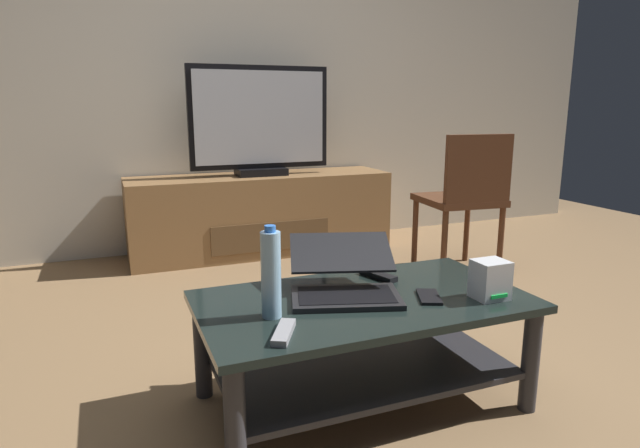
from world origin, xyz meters
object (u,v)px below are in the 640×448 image
at_px(router_box, 490,280).
at_px(dining_chair, 465,195).
at_px(water_bottle_near, 271,274).
at_px(coffee_table, 363,331).
at_px(television, 260,123).
at_px(laptop, 344,278).
at_px(soundbar_remote, 284,332).
at_px(media_cabinet, 261,214).
at_px(tv_remote, 378,275).
at_px(cell_phone, 429,297).

bearing_deg(router_box, dining_chair, 56.38).
height_order(router_box, water_bottle_near, water_bottle_near).
relative_size(coffee_table, television, 1.16).
bearing_deg(laptop, water_bottle_near, -160.19).
distance_m(router_box, soundbar_remote, 0.74).
bearing_deg(laptop, soundbar_remote, -140.02).
bearing_deg(media_cabinet, laptop, -97.63).
bearing_deg(dining_chair, soundbar_remote, -140.95).
xyz_separation_m(television, tv_remote, (-0.07, -1.87, -0.51)).
height_order(television, tv_remote, television).
bearing_deg(cell_phone, media_cabinet, 113.45).
bearing_deg(tv_remote, cell_phone, -96.10).
xyz_separation_m(media_cabinet, cell_phone, (-0.02, -2.15, 0.12)).
distance_m(television, laptop, 2.05).
xyz_separation_m(media_cabinet, tv_remote, (-0.07, -1.89, 0.12)).
distance_m(media_cabinet, dining_chair, 1.42).
height_order(dining_chair, soundbar_remote, dining_chair).
bearing_deg(water_bottle_near, dining_chair, 35.80).
xyz_separation_m(media_cabinet, laptop, (-0.27, -2.00, 0.17)).
relative_size(router_box, tv_remote, 0.82).
xyz_separation_m(laptop, soundbar_remote, (-0.30, -0.25, -0.05)).
distance_m(water_bottle_near, cell_phone, 0.56).
distance_m(television, cell_phone, 2.19).
distance_m(coffee_table, water_bottle_near, 0.43).
height_order(coffee_table, router_box, router_box).
height_order(dining_chair, router_box, dining_chair).
bearing_deg(router_box, cell_phone, 158.41).
relative_size(television, router_box, 7.34).
relative_size(laptop, router_box, 3.58).
bearing_deg(media_cabinet, router_box, -85.59).
bearing_deg(television, dining_chair, -43.81).
distance_m(laptop, tv_remote, 0.23).
relative_size(water_bottle_near, cell_phone, 2.07).
distance_m(dining_chair, soundbar_remote, 2.02).
bearing_deg(cell_phone, coffee_table, -178.64).
height_order(router_box, soundbar_remote, router_box).
distance_m(media_cabinet, tv_remote, 1.89).
bearing_deg(coffee_table, water_bottle_near, -173.16).
relative_size(dining_chair, water_bottle_near, 3.00).
relative_size(television, water_bottle_near, 3.33).
xyz_separation_m(laptop, water_bottle_near, (-0.29, -0.11, 0.08)).
relative_size(media_cabinet, dining_chair, 2.09).
height_order(media_cabinet, cell_phone, media_cabinet).
bearing_deg(router_box, media_cabinet, 94.41).
xyz_separation_m(water_bottle_near, cell_phone, (0.54, -0.04, -0.13)).
relative_size(laptop, tv_remote, 2.94).
relative_size(television, soundbar_remote, 6.03).
height_order(television, dining_chair, television).
xyz_separation_m(dining_chair, tv_remote, (-1.07, -0.91, -0.10)).
bearing_deg(router_box, laptop, 152.86).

